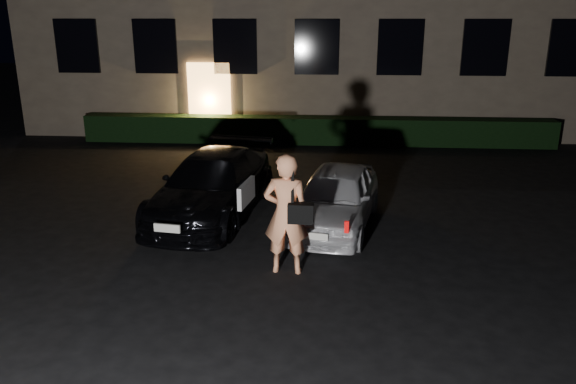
{
  "coord_description": "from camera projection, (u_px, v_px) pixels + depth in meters",
  "views": [
    {
      "loc": [
        0.46,
        -7.31,
        3.99
      ],
      "look_at": [
        -0.24,
        2.0,
        1.02
      ],
      "focal_mm": 35.0,
      "sensor_mm": 36.0,
      "label": 1
    }
  ],
  "objects": [
    {
      "name": "ground",
      "position": [
        294.0,
        300.0,
        8.19
      ],
      "size": [
        80.0,
        80.0,
        0.0
      ],
      "primitive_type": "plane",
      "color": "black",
      "rests_on": "ground"
    },
    {
      "name": "man",
      "position": [
        287.0,
        214.0,
        8.83
      ],
      "size": [
        0.81,
        0.49,
        1.97
      ],
      "rotation": [
        0.0,
        0.0,
        3.11
      ],
      "color": "#FFA06E",
      "rests_on": "ground"
    },
    {
      "name": "hedge",
      "position": [
        315.0,
        130.0,
        18.04
      ],
      "size": [
        15.0,
        0.7,
        0.85
      ],
      "primitive_type": "cube",
      "color": "black",
      "rests_on": "ground"
    },
    {
      "name": "sedan",
      "position": [
        213.0,
        185.0,
        11.52
      ],
      "size": [
        2.38,
        4.6,
        1.27
      ],
      "rotation": [
        0.0,
        0.0,
        -0.14
      ],
      "color": "black",
      "rests_on": "ground"
    },
    {
      "name": "hatch",
      "position": [
        336.0,
        197.0,
        10.89
      ],
      "size": [
        2.06,
        3.71,
        1.19
      ],
      "rotation": [
        0.0,
        0.0,
        -0.19
      ],
      "color": "silver",
      "rests_on": "ground"
    }
  ]
}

